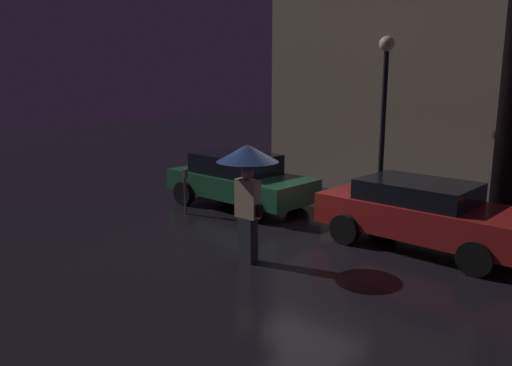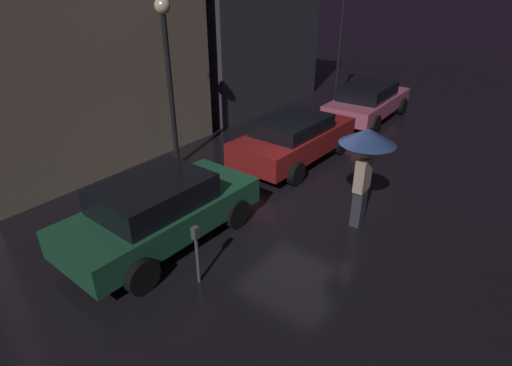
{
  "view_description": "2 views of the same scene",
  "coord_description": "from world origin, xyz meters",
  "px_view_note": "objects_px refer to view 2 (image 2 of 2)",
  "views": [
    {
      "loc": [
        6.0,
        -8.17,
        3.4
      ],
      "look_at": [
        -1.34,
        0.21,
        1.07
      ],
      "focal_mm": 35.0,
      "sensor_mm": 36.0,
      "label": 1
    },
    {
      "loc": [
        -7.4,
        -4.22,
        4.88
      ],
      "look_at": [
        -1.53,
        0.18,
        1.12
      ],
      "focal_mm": 28.0,
      "sensor_mm": 36.0,
      "label": 2
    }
  ],
  "objects_px": {
    "parked_car_red": "(294,138)",
    "street_lamp_far": "(342,25)",
    "pedestrian_with_umbrella": "(366,150)",
    "parked_car_pink": "(368,101)",
    "street_lamp_near": "(167,58)",
    "parked_car_green": "(160,209)",
    "parking_meter": "(197,249)"
  },
  "relations": [
    {
      "from": "parked_car_red",
      "to": "street_lamp_far",
      "type": "bearing_deg",
      "value": 19.08
    },
    {
      "from": "parked_car_red",
      "to": "pedestrian_with_umbrella",
      "type": "relative_size",
      "value": 1.92
    },
    {
      "from": "parked_car_red",
      "to": "parked_car_pink",
      "type": "bearing_deg",
      "value": 0.48
    },
    {
      "from": "street_lamp_near",
      "to": "parking_meter",
      "type": "bearing_deg",
      "value": -129.07
    },
    {
      "from": "parked_car_pink",
      "to": "parking_meter",
      "type": "xyz_separation_m",
      "value": [
        -10.73,
        -1.39,
        -0.0
      ]
    },
    {
      "from": "parking_meter",
      "to": "pedestrian_with_umbrella",
      "type": "bearing_deg",
      "value": -22.94
    },
    {
      "from": "parked_car_green",
      "to": "parked_car_red",
      "type": "relative_size",
      "value": 0.97
    },
    {
      "from": "parked_car_red",
      "to": "parked_car_pink",
      "type": "height_order",
      "value": "parked_car_pink"
    },
    {
      "from": "parked_car_pink",
      "to": "pedestrian_with_umbrella",
      "type": "bearing_deg",
      "value": -159.48
    },
    {
      "from": "parked_car_green",
      "to": "parking_meter",
      "type": "xyz_separation_m",
      "value": [
        -0.48,
        -1.49,
        -0.02
      ]
    },
    {
      "from": "pedestrian_with_umbrella",
      "to": "street_lamp_near",
      "type": "bearing_deg",
      "value": 90.15
    },
    {
      "from": "pedestrian_with_umbrella",
      "to": "parking_meter",
      "type": "bearing_deg",
      "value": 155.4
    },
    {
      "from": "parked_car_pink",
      "to": "street_lamp_near",
      "type": "height_order",
      "value": "street_lamp_near"
    },
    {
      "from": "parked_car_green",
      "to": "parked_car_pink",
      "type": "distance_m",
      "value": 10.25
    },
    {
      "from": "pedestrian_with_umbrella",
      "to": "street_lamp_far",
      "type": "relative_size",
      "value": 0.49
    },
    {
      "from": "parked_car_green",
      "to": "street_lamp_far",
      "type": "relative_size",
      "value": 0.92
    },
    {
      "from": "parked_car_red",
      "to": "street_lamp_near",
      "type": "bearing_deg",
      "value": 133.62
    },
    {
      "from": "parked_car_pink",
      "to": "street_lamp_far",
      "type": "bearing_deg",
      "value": 48.06
    },
    {
      "from": "parked_car_pink",
      "to": "parked_car_red",
      "type": "bearing_deg",
      "value": 177.53
    },
    {
      "from": "parked_car_green",
      "to": "parked_car_pink",
      "type": "height_order",
      "value": "parked_car_green"
    },
    {
      "from": "parked_car_green",
      "to": "parking_meter",
      "type": "height_order",
      "value": "parked_car_green"
    },
    {
      "from": "parking_meter",
      "to": "street_lamp_far",
      "type": "distance_m",
      "value": 13.51
    },
    {
      "from": "parked_car_green",
      "to": "parked_car_pink",
      "type": "relative_size",
      "value": 0.91
    },
    {
      "from": "parked_car_green",
      "to": "pedestrian_with_umbrella",
      "type": "bearing_deg",
      "value": -42.74
    },
    {
      "from": "parked_car_pink",
      "to": "street_lamp_near",
      "type": "bearing_deg",
      "value": 158.95
    },
    {
      "from": "street_lamp_near",
      "to": "street_lamp_far",
      "type": "relative_size",
      "value": 0.98
    },
    {
      "from": "parked_car_pink",
      "to": "street_lamp_far",
      "type": "distance_m",
      "value": 3.93
    },
    {
      "from": "parked_car_green",
      "to": "street_lamp_near",
      "type": "relative_size",
      "value": 0.93
    },
    {
      "from": "pedestrian_with_umbrella",
      "to": "street_lamp_near",
      "type": "relative_size",
      "value": 0.5
    },
    {
      "from": "street_lamp_near",
      "to": "parked_car_green",
      "type": "bearing_deg",
      "value": -137.58
    },
    {
      "from": "parked_car_red",
      "to": "street_lamp_near",
      "type": "xyz_separation_m",
      "value": [
        -2.29,
        2.57,
        2.31
      ]
    },
    {
      "from": "parked_car_pink",
      "to": "parking_meter",
      "type": "height_order",
      "value": "parked_car_pink"
    }
  ]
}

